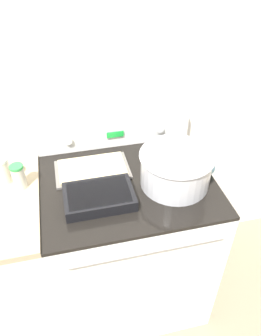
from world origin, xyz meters
TOP-DOWN VIEW (x-y plane):
  - kitchen_wall at (0.00, 0.71)m, footprint 8.00×0.05m
  - stove_range at (0.00, 0.34)m, footprint 0.82×0.71m
  - control_panel at (0.00, 0.65)m, footprint 0.82×0.07m
  - mixing_bowl at (0.21, 0.27)m, footprint 0.34×0.34m
  - casserole_dish at (-0.15, 0.23)m, footprint 0.30×0.20m
  - baking_tray at (-0.15, 0.45)m, footprint 0.36×0.21m
  - ladle at (0.39, 0.33)m, footprint 0.06×0.30m
  - spice_jar_green_cap at (-0.48, 0.40)m, footprint 0.06×0.06m
  - spice_jar_white_cap at (-0.55, 0.46)m, footprint 0.07×0.07m

SIDE VIEW (x-z plane):
  - stove_range at x=0.00m, z-range 0.00..0.92m
  - baking_tray at x=-0.15m, z-range 0.92..0.94m
  - ladle at x=0.39m, z-range 0.92..0.98m
  - casserole_dish at x=-0.15m, z-range 0.92..0.98m
  - spice_jar_green_cap at x=-0.48m, z-range 0.93..1.06m
  - control_panel at x=0.00m, z-range 0.92..1.07m
  - spice_jar_white_cap at x=-0.55m, z-range 0.93..1.06m
  - mixing_bowl at x=0.21m, z-range 0.93..1.10m
  - kitchen_wall at x=0.00m, z-range 0.00..2.50m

